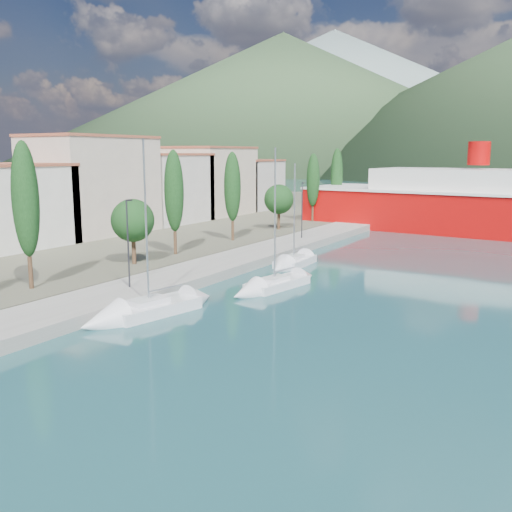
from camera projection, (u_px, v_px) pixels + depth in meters
The scene contains 9 objects.
ground at pixel (496, 199), 126.87m from camera, with size 1400.00×1400.00×0.00m, color #1F4D52.
quay at pixel (237, 261), 51.42m from camera, with size 5.00×88.00×0.80m, color gray.
land_strip at pixel (43, 224), 78.81m from camera, with size 70.00×148.00×0.70m, color #565644.
town_buildings at pixel (128, 189), 71.20m from camera, with size 9.20×69.20×11.30m.
tree_row at pixel (217, 196), 58.15m from camera, with size 3.63×64.00×10.12m.
lamp_posts at pixel (151, 236), 40.90m from camera, with size 0.15×48.17×6.06m.
sailboat_near at pixel (128, 316), 34.25m from camera, with size 4.04×8.50×11.75m.
sailboat_mid at pixel (262, 289), 41.28m from camera, with size 3.30×7.97×11.14m.
sailboat_far at pixel (287, 265), 49.94m from camera, with size 2.38×6.82×9.93m.
Camera 1 is at (18.00, -16.76, 9.90)m, focal length 40.00 mm.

